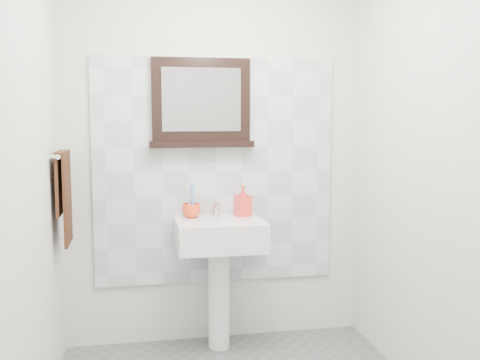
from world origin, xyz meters
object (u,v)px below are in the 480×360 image
object	(u,v)px
toothbrush_cup	(191,211)
soap_dispenser	(243,201)
pedestal_sink	(220,248)
framed_mirror	(201,105)
hand_towel	(64,190)

from	to	relation	value
toothbrush_cup	soap_dispenser	world-z (taller)	soap_dispenser
pedestal_sink	soap_dispenser	world-z (taller)	soap_dispenser
toothbrush_cup	framed_mirror	world-z (taller)	framed_mirror
toothbrush_cup	soap_dispenser	bearing A→B (deg)	-0.09
pedestal_sink	hand_towel	bearing A→B (deg)	-175.58
toothbrush_cup	framed_mirror	size ratio (longest dim) A/B	0.17
toothbrush_cup	framed_mirror	xyz separation A→B (m)	(0.08, 0.07, 0.68)
framed_mirror	pedestal_sink	bearing A→B (deg)	-64.49
toothbrush_cup	soap_dispenser	xyz separation A→B (m)	(0.34, -0.00, 0.05)
pedestal_sink	toothbrush_cup	distance (m)	0.31
soap_dispenser	hand_towel	world-z (taller)	hand_towel
pedestal_sink	soap_dispenser	xyz separation A→B (m)	(0.17, 0.11, 0.28)
framed_mirror	hand_towel	world-z (taller)	framed_mirror
hand_towel	soap_dispenser	bearing A→B (deg)	9.46
pedestal_sink	hand_towel	size ratio (longest dim) A/B	1.75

